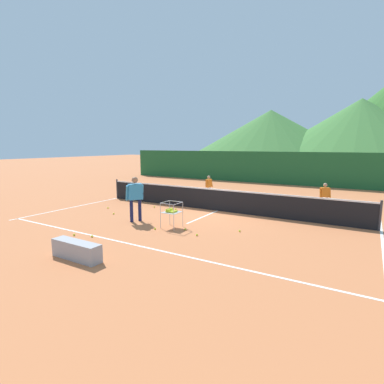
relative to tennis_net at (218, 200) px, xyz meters
name	(u,v)px	position (x,y,z in m)	size (l,w,h in m)	color
ground_plane	(217,211)	(0.00, 0.00, -0.50)	(120.00, 120.00, 0.00)	#C67042
line_baseline_near	(136,245)	(0.00, -5.35, -0.50)	(12.28, 0.08, 0.01)	white
line_baseline_far	(261,193)	(0.00, 5.99, -0.50)	(12.28, 0.08, 0.01)	white
line_sideline_west	(117,198)	(-6.14, 0.00, -0.50)	(0.08, 11.35, 0.01)	white
line_sideline_east	(381,231)	(6.14, 0.00, -0.50)	(0.08, 11.35, 0.01)	white
line_service_center	(217,211)	(0.00, 0.00, -0.50)	(0.08, 5.13, 0.01)	white
tennis_net	(218,200)	(0.00, 0.00, 0.00)	(12.21, 0.08, 1.05)	#333338
instructor	(135,195)	(-1.85, -3.25, 0.52)	(0.56, 0.84, 1.71)	#191E4C
student_0	(209,185)	(-1.85, 2.68, 0.24)	(0.27, 0.50, 1.24)	silver
student_1	(325,194)	(4.01, 2.56, 0.23)	(0.49, 0.37, 1.22)	silver
ball_cart	(171,211)	(-0.21, -3.26, 0.09)	(0.58, 0.58, 0.90)	#B7B7BC
tennis_ball_0	(154,207)	(-2.82, -0.90, -0.47)	(0.07, 0.07, 0.07)	yellow
tennis_ball_1	(155,229)	(-0.52, -3.79, -0.47)	(0.07, 0.07, 0.07)	yellow
tennis_ball_2	(240,231)	(2.07, -2.54, -0.47)	(0.07, 0.07, 0.07)	yellow
tennis_ball_3	(74,235)	(-2.31, -5.67, -0.47)	(0.07, 0.07, 0.07)	yellow
tennis_ball_4	(108,208)	(-4.50, -2.17, -0.47)	(0.07, 0.07, 0.07)	yellow
tennis_ball_5	(176,209)	(-1.71, -0.76, -0.47)	(0.07, 0.07, 0.07)	yellow
tennis_ball_6	(185,229)	(0.41, -3.31, -0.47)	(0.07, 0.07, 0.07)	yellow
tennis_ball_7	(114,214)	(-3.43, -2.86, -0.47)	(0.07, 0.07, 0.07)	yellow
tennis_ball_8	(197,235)	(1.07, -3.66, -0.47)	(0.07, 0.07, 0.07)	yellow
tennis_ball_9	(92,236)	(-1.69, -5.49, -0.47)	(0.07, 0.07, 0.07)	yellow
windscreen_fence	(281,168)	(0.00, 10.61, 0.70)	(27.01, 0.08, 2.41)	#1E5B2D
courtside_bench	(77,250)	(-0.58, -6.92, -0.27)	(1.50, 0.36, 0.46)	#99999E
hill_0	(270,134)	(-15.85, 61.17, 5.17)	(40.38, 40.38, 11.35)	#427A38
hill_1	(360,129)	(3.09, 62.72, 5.89)	(41.76, 41.76, 12.77)	#427A38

